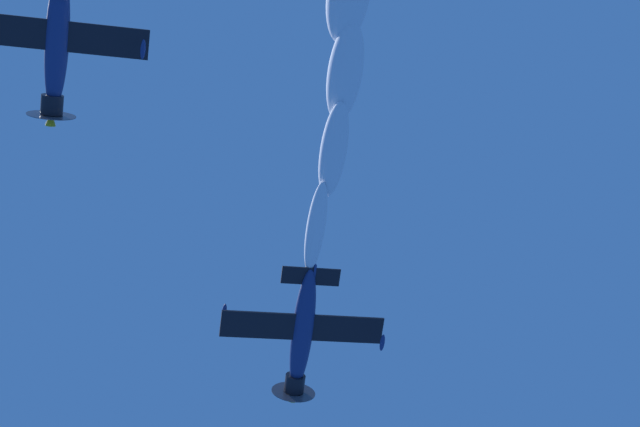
% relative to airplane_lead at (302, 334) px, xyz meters
% --- Properties ---
extents(airplane_lead, '(9.73, 8.81, 3.50)m').
position_rel_airplane_lead_xyz_m(airplane_lead, '(0.00, 0.00, 0.00)').
color(airplane_lead, navy).
extents(airplane_left_wingman, '(9.76, 8.79, 3.76)m').
position_rel_airplane_lead_xyz_m(airplane_left_wingman, '(-19.05, -10.37, -0.01)').
color(airplane_left_wingman, navy).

